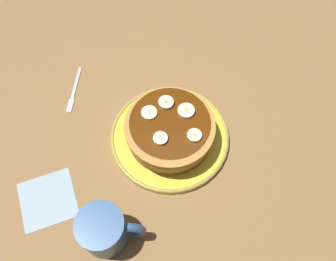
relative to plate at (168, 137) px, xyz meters
The scene contains 11 objects.
ground_plane 2.28cm from the plate, ahead, with size 140.00×140.00×3.00cm, color olive.
plate is the anchor object (origin of this frame).
pancake_stack 3.56cm from the plate, 105.59° to the right, with size 19.25×19.19×6.27cm.
banana_slice_0 8.23cm from the plate, 115.03° to the right, with size 2.94×2.94×0.94cm.
banana_slice_1 8.35cm from the plate, 154.84° to the left, with size 3.34×3.34×0.71cm.
banana_slice_2 8.11cm from the plate, 36.68° to the left, with size 3.58×3.58×0.92cm.
banana_slice_3 9.07cm from the plate, 32.90° to the right, with size 2.97×2.97×0.85cm.
banana_slice_4 8.33cm from the plate, 100.95° to the left, with size 3.23×3.23×1.06cm.
coffee_mug 24.67cm from the plate, 118.77° to the right, with size 12.44×8.84×9.19cm.
napkin 28.70cm from the plate, 149.90° to the right, with size 11.00×11.00×0.30cm, color #99B2BF.
fork 26.05cm from the plate, 152.38° to the left, with size 2.13×13.04×0.50cm.
Camera 1 is at (0.39, -35.07, 70.43)cm, focal length 37.68 mm.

